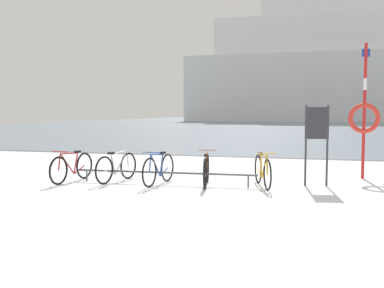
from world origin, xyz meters
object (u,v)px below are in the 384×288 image
(bicycle_3, at_px, (206,170))
(ferry_ship, at_px, (338,70))
(bicycle_0, at_px, (72,167))
(rescue_post, at_px, (364,115))
(info_sign, at_px, (317,131))
(bicycle_4, at_px, (263,171))
(bicycle_2, at_px, (159,169))
(bicycle_1, at_px, (117,167))

(bicycle_3, relative_size, ferry_ship, 0.03)
(bicycle_3, xyz_separation_m, ferry_ship, (6.55, 70.90, 8.59))
(bicycle_0, distance_m, rescue_post, 7.65)
(bicycle_3, height_order, info_sign, info_sign)
(bicycle_3, bearing_deg, ferry_ship, 84.72)
(bicycle_0, height_order, info_sign, info_sign)
(bicycle_3, height_order, rescue_post, rescue_post)
(bicycle_4, relative_size, ferry_ship, 0.03)
(bicycle_2, bearing_deg, rescue_post, 25.43)
(rescue_post, height_order, ferry_ship, ferry_ship)
(bicycle_2, relative_size, bicycle_4, 1.03)
(bicycle_0, bearing_deg, info_sign, 9.16)
(bicycle_1, distance_m, bicycle_2, 1.17)
(bicycle_0, height_order, bicycle_2, bicycle_2)
(bicycle_3, distance_m, ferry_ship, 71.72)
(bicycle_1, bearing_deg, ferry_ship, 82.87)
(bicycle_1, xyz_separation_m, info_sign, (4.84, 0.63, 0.93))
(bicycle_2, relative_size, info_sign, 0.87)
(bicycle_0, height_order, bicycle_1, bicycle_1)
(bicycle_2, xyz_separation_m, bicycle_4, (2.46, 0.33, 0.01))
(bicycle_0, bearing_deg, bicycle_4, 6.30)
(bicycle_2, relative_size, rescue_post, 0.47)
(bicycle_0, bearing_deg, ferry_ship, 82.05)
(bicycle_3, bearing_deg, bicycle_1, -179.70)
(bicycle_2, xyz_separation_m, info_sign, (3.67, 0.77, 0.92))
(bicycle_0, distance_m, bicycle_2, 2.25)
(bicycle_1, height_order, bicycle_2, bicycle_2)
(bicycle_3, bearing_deg, rescue_post, 30.23)
(bicycle_4, bearing_deg, rescue_post, 39.46)
(bicycle_1, relative_size, info_sign, 0.87)
(bicycle_4, distance_m, rescue_post, 3.37)
(bicycle_1, relative_size, bicycle_2, 1.01)
(bicycle_1, height_order, ferry_ship, ferry_ship)
(bicycle_1, relative_size, rescue_post, 0.47)
(bicycle_1, relative_size, ferry_ship, 0.03)
(bicycle_0, height_order, rescue_post, rescue_post)
(ferry_ship, bearing_deg, bicycle_0, -97.95)
(rescue_post, bearing_deg, ferry_ship, 87.64)
(bicycle_4, bearing_deg, bicycle_2, -172.28)
(bicycle_0, height_order, bicycle_4, bicycle_4)
(bicycle_4, bearing_deg, bicycle_0, -173.70)
(info_sign, height_order, ferry_ship, ferry_ship)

